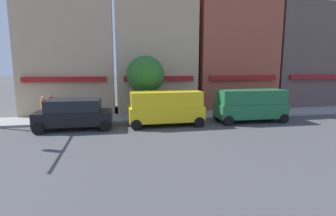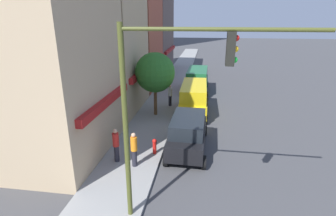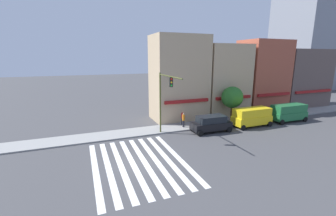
# 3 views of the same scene
# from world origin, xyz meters

# --- Properties ---
(storefront_row) EXTENTS (32.02, 5.30, 11.50)m
(storefront_row) POSITION_xyz_m (20.72, 11.49, 5.37)
(storefront_row) COLOR tan
(storefront_row) RESTS_ON ground_plane
(traffic_signal) EXTENTS (0.32, 5.92, 6.97)m
(traffic_signal) POSITION_xyz_m (4.20, 5.06, 4.80)
(traffic_signal) COLOR #474C1E
(traffic_signal) RESTS_ON ground_plane
(suv_black) EXTENTS (4.74, 2.12, 1.94)m
(suv_black) POSITION_xyz_m (9.90, 4.70, 1.03)
(suv_black) COLOR black
(suv_black) RESTS_ON ground_plane
(van_yellow) EXTENTS (5.03, 2.22, 2.34)m
(van_yellow) POSITION_xyz_m (15.86, 4.70, 1.29)
(van_yellow) COLOR yellow
(van_yellow) RESTS_ON ground_plane
(van_green) EXTENTS (5.04, 2.22, 2.34)m
(van_green) POSITION_xyz_m (22.12, 4.70, 1.29)
(van_green) COLOR #1E6638
(van_green) RESTS_ON ground_plane
(pedestrian_white_shirt) EXTENTS (0.32, 0.32, 1.77)m
(pedestrian_white_shirt) POSITION_xyz_m (17.05, 6.71, 1.07)
(pedestrian_white_shirt) COLOR #23232D
(pedestrian_white_shirt) RESTS_ON sidewalk_left
(pedestrian_red_jacket) EXTENTS (0.32, 0.32, 1.77)m
(pedestrian_red_jacket) POSITION_xyz_m (7.79, 8.14, 1.07)
(pedestrian_red_jacket) COLOR #23232D
(pedestrian_red_jacket) RESTS_ON sidewalk_left
(pedestrian_orange_vest) EXTENTS (0.32, 0.32, 1.77)m
(pedestrian_orange_vest) POSITION_xyz_m (7.47, 7.13, 1.07)
(pedestrian_orange_vest) COLOR #23232D
(pedestrian_orange_vest) RESTS_ON sidewalk_left
(fire_hydrant) EXTENTS (0.24, 0.24, 0.84)m
(fire_hydrant) POSITION_xyz_m (8.85, 6.40, 0.61)
(fire_hydrant) COLOR red
(fire_hydrant) RESTS_ON sidewalk_left
(street_tree) EXTENTS (2.89, 2.89, 4.65)m
(street_tree) POSITION_xyz_m (14.81, 7.50, 3.35)
(street_tree) COLOR brown
(street_tree) RESTS_ON sidewalk_left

